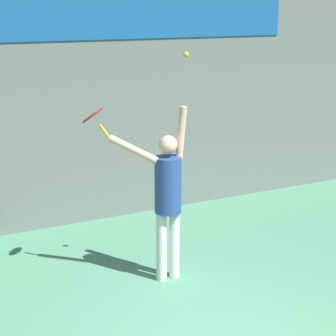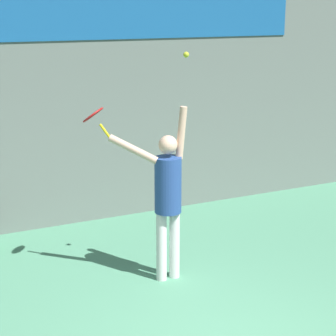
{
  "view_description": "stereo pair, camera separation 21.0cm",
  "coord_description": "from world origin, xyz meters",
  "views": [
    {
      "loc": [
        -2.99,
        -4.15,
        3.36
      ],
      "look_at": [
        0.3,
        2.13,
        1.45
      ],
      "focal_mm": 65.0,
      "sensor_mm": 36.0,
      "label": 1
    },
    {
      "loc": [
        -2.8,
        -4.25,
        3.36
      ],
      "look_at": [
        0.3,
        2.13,
        1.45
      ],
      "focal_mm": 65.0,
      "sensor_mm": 36.0,
      "label": 2
    }
  ],
  "objects": [
    {
      "name": "sponsor_banner",
      "position": [
        0.0,
        4.58,
        3.28
      ],
      "size": [
        7.47,
        0.02,
        0.86
      ],
      "color": "#195B9E"
    },
    {
      "name": "tennis_ball",
      "position": [
        0.49,
        2.04,
        2.8
      ],
      "size": [
        0.07,
        0.07,
        0.07
      ],
      "color": "#CCDB2D"
    },
    {
      "name": "tennis_racket",
      "position": [
        -0.45,
        2.61,
        2.07
      ],
      "size": [
        0.38,
        0.39,
        0.38
      ],
      "color": "yellow"
    },
    {
      "name": "tennis_player",
      "position": [
        0.29,
        2.13,
        1.14
      ],
      "size": [
        0.9,
        0.58,
        2.19
      ],
      "color": "white",
      "rests_on": "ground_plane"
    },
    {
      "name": "back_wall",
      "position": [
        0.0,
        4.64,
        2.5
      ],
      "size": [
        18.0,
        0.1,
        5.0
      ],
      "color": "slate",
      "rests_on": "ground_plane"
    }
  ]
}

